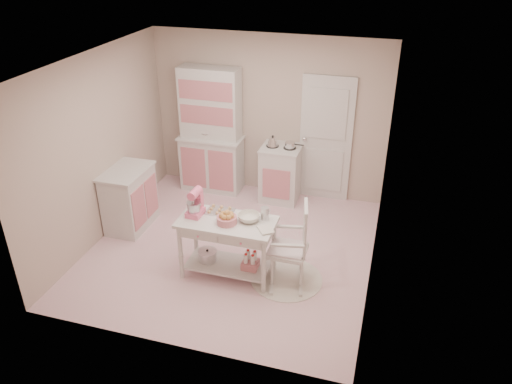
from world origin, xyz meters
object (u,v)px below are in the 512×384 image
stand_mixer (195,203)px  work_table (228,248)px  bread_basket (227,220)px  stove (280,173)px  base_cabinet (130,199)px  hutch (211,131)px  rocking_chair (288,243)px

stand_mixer → work_table: bearing=0.7°
work_table → bread_basket: (0.02, -0.05, 0.45)m
stove → base_cabinet: size_ratio=1.00×
base_cabinet → work_table: base_cabinet is taller
bread_basket → work_table: bearing=111.8°
hutch → bread_basket: size_ratio=8.32×
hutch → rocking_chair: hutch is taller
base_cabinet → rocking_chair: rocking_chair is taller
stove → work_table: stove is taller
work_table → rocking_chair: bearing=6.9°
base_cabinet → hutch: bearing=64.3°
hutch → work_table: hutch is taller
stove → rocking_chair: size_ratio=0.84×
stand_mixer → stove: bearing=78.4°
stove → work_table: bearing=-94.1°
work_table → bread_basket: size_ratio=4.80×
stand_mixer → base_cabinet: bearing=156.4°
stove → bread_basket: stove is taller
base_cabinet → stand_mixer: stand_mixer is taller
hutch → stove: size_ratio=2.26×
work_table → bread_basket: bread_basket is taller
stove → stand_mixer: (-0.57, -2.13, 0.51)m
stove → stand_mixer: stand_mixer is taller
hutch → bread_basket: (1.07, -2.25, -0.19)m
work_table → stand_mixer: (-0.42, 0.02, 0.57)m
work_table → stand_mixer: bearing=177.3°
base_cabinet → work_table: (1.77, -0.71, -0.06)m
hutch → rocking_chair: size_ratio=1.89×
bread_basket → hutch: bearing=115.3°
rocking_chair → stand_mixer: stand_mixer is taller
hutch → work_table: 2.52m
rocking_chair → bread_basket: 0.80m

